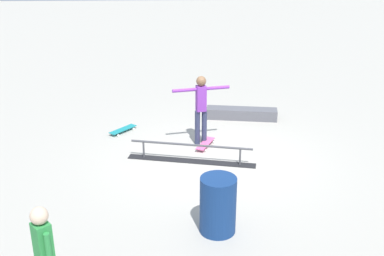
% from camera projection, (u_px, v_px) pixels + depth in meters
% --- Properties ---
extents(ground_plane, '(60.00, 60.00, 0.00)m').
position_uv_depth(ground_plane, '(212.00, 158.00, 10.56)').
color(ground_plane, '#ADA89E').
extents(grind_rail, '(2.85, 0.86, 0.42)m').
position_uv_depth(grind_rail, '(191.00, 154.00, 10.34)').
color(grind_rail, black).
rests_on(grind_rail, ground_plane).
extents(skate_ledge, '(1.97, 0.71, 0.29)m').
position_uv_depth(skate_ledge, '(242.00, 114.00, 12.85)').
color(skate_ledge, '#595960').
rests_on(skate_ledge, ground_plane).
extents(skater_main, '(1.35, 0.35, 1.69)m').
position_uv_depth(skater_main, '(201.00, 105.00, 10.93)').
color(skater_main, '#2D3351').
rests_on(skater_main, ground_plane).
extents(skateboard_main, '(0.52, 0.81, 0.09)m').
position_uv_depth(skateboard_main, '(205.00, 144.00, 11.13)').
color(skateboard_main, '#E05993').
rests_on(skateboard_main, ground_plane).
extents(loose_skateboard_teal, '(0.67, 0.74, 0.09)m').
position_uv_depth(loose_skateboard_teal, '(123.00, 129.00, 11.96)').
color(loose_skateboard_teal, teal).
rests_on(loose_skateboard_teal, ground_plane).
extents(trash_bin, '(0.61, 0.61, 1.00)m').
position_uv_depth(trash_bin, '(218.00, 205.00, 7.74)').
color(trash_bin, navy).
rests_on(trash_bin, ground_plane).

